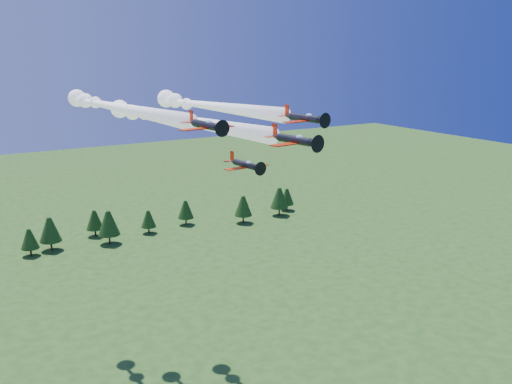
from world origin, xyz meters
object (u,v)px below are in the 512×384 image
plane_left (114,107)px  plane_slot (246,165)px  plane_lead (173,119)px  plane_right (207,105)px

plane_left → plane_slot: size_ratio=7.19×
plane_lead → plane_right: size_ratio=1.22×
plane_left → plane_right: (16.34, -5.67, -0.12)m
plane_left → plane_right: size_ratio=1.25×
plane_left → plane_right: plane_left is taller
plane_lead → plane_right: (8.46, 3.13, 1.66)m
plane_slot → plane_right: bearing=73.6°
plane_lead → plane_right: 9.18m
plane_left → plane_slot: (11.73, -28.07, -7.32)m
plane_slot → plane_left: bearing=107.9°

